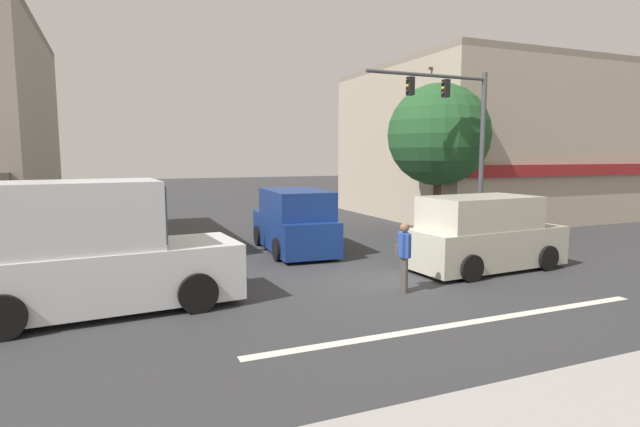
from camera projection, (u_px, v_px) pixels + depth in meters
name	position (u px, v px, depth m)	size (l,w,h in m)	color
ground_plane	(377.00, 282.00, 12.95)	(120.00, 120.00, 0.00)	#333335
lane_marking_stripe	(465.00, 323.00, 9.75)	(9.00, 0.24, 0.01)	silver
building_right_corner	(487.00, 143.00, 27.42)	(12.76, 11.61, 7.82)	tan
street_tree	(439.00, 135.00, 20.04)	(4.10, 4.10, 6.12)	#4C3823
utility_pole_far_right	(441.00, 142.00, 21.75)	(1.40, 0.22, 7.32)	brown
traffic_light_mast	(461.00, 129.00, 17.62)	(4.89, 0.25, 6.20)	#47474C
van_approaching_near	(294.00, 222.00, 16.91)	(2.26, 4.71, 2.11)	navy
van_crossing_center	(484.00, 235.00, 14.22)	(4.71, 2.27, 2.11)	#B7B29E
box_truck_crossing_rightbound	(91.00, 253.00, 10.28)	(5.73, 2.56, 2.75)	silver
pedestrian_mid_crossing	(404.00, 253.00, 11.88)	(0.41, 0.67, 1.67)	#4C4742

